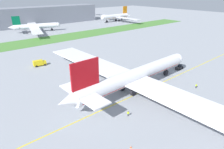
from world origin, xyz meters
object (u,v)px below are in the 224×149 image
Objects in this scene: airliner_foreground at (134,76)px; service_truck_baggage_loader at (39,63)px; ground_crew_marshaller_front at (128,113)px; parked_airliner_far_outer at (116,17)px; ground_crew_wingwalker_port at (196,86)px; traffic_cone_port_wing at (131,147)px; pushback_tug at (179,67)px; parked_airliner_far_right at (35,26)px.

service_truck_baggage_loader is (-16.58, 46.54, -3.96)m from airliner_foreground.
parked_airliner_far_outer is at bearing 49.77° from ground_crew_marshaller_front.
ground_crew_wingwalker_port is (18.94, -13.96, -4.46)m from airliner_foreground.
ground_crew_wingwalker_port is 40.40m from traffic_cone_port_wing.
airliner_foreground is 49.56m from service_truck_baggage_loader.
pushback_tug is 45.47m from ground_crew_marshaller_front.
parked_airliner_far_outer is at bearing 50.83° from airliner_foreground.
ground_crew_wingwalker_port is at bearing -121.27° from parked_airliner_far_outer.
ground_crew_wingwalker_port reaches higher than traffic_cone_port_wing.
ground_crew_wingwalker_port is 0.03× the size of parked_airliner_far_right.
airliner_foreground is 23.95m from ground_crew_wingwalker_port.
ground_crew_marshaller_front is at bearing -165.85° from pushback_tug.
parked_airliner_far_outer is (94.95, 2.25, 0.71)m from parked_airliner_far_right.
pushback_tug is 56.18m from traffic_cone_port_wing.
service_truck_baggage_loader is at bearing 109.61° from airliner_foreground.
ground_crew_marshaller_front is 186.73m from parked_airliner_far_outer.
traffic_cone_port_wing is (-52.32, -20.44, -0.68)m from pushback_tug.
pushback_tug is 0.91× the size of service_truck_baggage_loader.
pushback_tug is at bearing 1.58° from airliner_foreground.
ground_crew_marshaller_front is 0.02× the size of parked_airliner_far_right.
ground_crew_wingwalker_port is 144.16m from parked_airliner_far_right.
parked_airliner_far_right is (-6.15, 143.98, 3.72)m from ground_crew_wingwalker_port.
parked_airliner_far_outer is at bearing 34.59° from service_truck_baggage_loader.
service_truck_baggage_loader is 0.09× the size of parked_airliner_far_outer.
ground_crew_wingwalker_port reaches higher than ground_crew_marshaller_front.
pushback_tug reaches higher than ground_crew_wingwalker_port.
parked_airliner_far_right reaches higher than ground_crew_wingwalker_port.
ground_crew_marshaller_front is (-31.76, 3.71, -0.04)m from ground_crew_wingwalker_port.
airliner_foreground is 15.91× the size of service_truck_baggage_loader.
traffic_cone_port_wing is (-8.23, -9.32, -0.72)m from ground_crew_marshaller_front.
ground_crew_marshaller_front is at bearing -130.23° from parked_airliner_far_outer.
parked_airliner_far_outer is at bearing 49.69° from traffic_cone_port_wing.
traffic_cone_port_wing is at bearing -93.87° from service_truck_baggage_loader.
pushback_tug is at bearing 50.26° from ground_crew_wingwalker_port.
service_truck_baggage_loader is (-35.52, 60.50, 0.51)m from ground_crew_wingwalker_port.
traffic_cone_port_wing is 199.18m from parked_airliner_far_outer.
service_truck_baggage_loader is 151.07m from parked_airliner_far_outer.
parked_airliner_far_right is at bearing 84.38° from airliner_foreground.
pushback_tug is 0.08× the size of parked_airliner_far_outer.
pushback_tug is 9.64× the size of traffic_cone_port_wing.
ground_crew_marshaller_front is at bearing -100.35° from parked_airliner_far_right.
airliner_foreground is 31.61m from pushback_tug.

